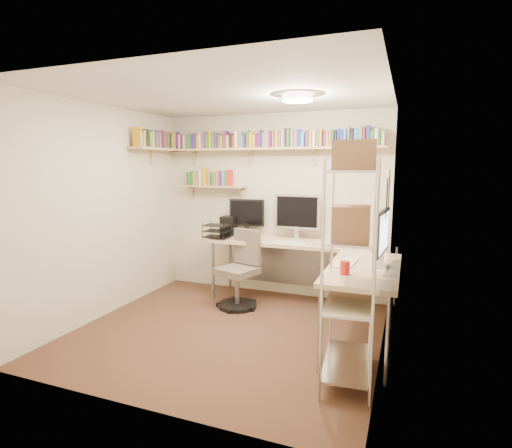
# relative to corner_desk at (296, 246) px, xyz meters

# --- Properties ---
(ground) EXTENTS (3.20, 3.20, 0.00)m
(ground) POSITION_rel_corner_desk_xyz_m (-0.50, -0.94, -0.81)
(ground) COLOR #41271B
(ground) RESTS_ON ground
(room_shell) EXTENTS (3.24, 3.04, 2.52)m
(room_shell) POSITION_rel_corner_desk_xyz_m (-0.50, -0.94, 0.74)
(room_shell) COLOR beige
(room_shell) RESTS_ON ground
(wall_shelves) EXTENTS (3.12, 1.09, 0.80)m
(wall_shelves) POSITION_rel_corner_desk_xyz_m (-0.92, 0.36, 1.22)
(wall_shelves) COLOR tan
(wall_shelves) RESTS_ON ground
(corner_desk) EXTENTS (2.52, 2.13, 1.42)m
(corner_desk) POSITION_rel_corner_desk_xyz_m (0.00, 0.00, 0.00)
(corner_desk) COLOR beige
(corner_desk) RESTS_ON ground
(office_chair) EXTENTS (0.55, 0.56, 0.99)m
(office_chair) POSITION_rel_corner_desk_xyz_m (-0.69, -0.15, -0.40)
(office_chair) COLOR black
(office_chair) RESTS_ON ground
(wire_rack) EXTENTS (0.46, 0.83, 2.00)m
(wire_rack) POSITION_rel_corner_desk_xyz_m (0.86, -1.45, 0.59)
(wire_rack) COLOR silver
(wire_rack) RESTS_ON ground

